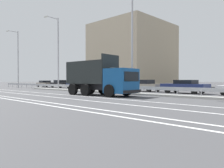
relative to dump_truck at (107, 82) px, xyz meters
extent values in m
plane|color=#424244|center=(-0.66, 1.26, -1.26)|extent=(320.00, 320.00, 0.00)
cube|color=silver|center=(-0.84, -1.87, -1.25)|extent=(65.62, 0.16, 0.01)
cube|color=silver|center=(-0.84, -4.08, -1.25)|extent=(65.62, 0.16, 0.01)
cube|color=silver|center=(-0.84, -6.55, -1.25)|extent=(65.62, 0.16, 0.01)
cube|color=silver|center=(-0.84, -7.38, -1.25)|extent=(65.62, 0.16, 0.01)
cube|color=gray|center=(-0.66, 2.92, -1.17)|extent=(36.09, 1.10, 0.18)
cube|color=#9EA0A5|center=(-0.66, 4.04, -0.64)|extent=(65.62, 0.04, 0.32)
cylinder|color=#ADADB2|center=(-33.17, 4.04, -0.95)|extent=(0.09, 0.09, 0.62)
cylinder|color=#ADADB2|center=(-31.07, 4.04, -0.95)|extent=(0.09, 0.09, 0.62)
cylinder|color=#ADADB2|center=(-28.97, 4.04, -0.95)|extent=(0.09, 0.09, 0.62)
cylinder|color=#ADADB2|center=(-26.88, 4.04, -0.95)|extent=(0.09, 0.09, 0.62)
cylinder|color=#ADADB2|center=(-24.78, 4.04, -0.95)|extent=(0.09, 0.09, 0.62)
cylinder|color=#ADADB2|center=(-22.68, 4.04, -0.95)|extent=(0.09, 0.09, 0.62)
cylinder|color=#ADADB2|center=(-20.58, 4.04, -0.95)|extent=(0.09, 0.09, 0.62)
cylinder|color=#ADADB2|center=(-18.49, 4.04, -0.95)|extent=(0.09, 0.09, 0.62)
cylinder|color=#ADADB2|center=(-16.39, 4.04, -0.95)|extent=(0.09, 0.09, 0.62)
cylinder|color=#ADADB2|center=(-14.29, 4.04, -0.95)|extent=(0.09, 0.09, 0.62)
cylinder|color=#ADADB2|center=(-12.19, 4.04, -0.95)|extent=(0.09, 0.09, 0.62)
cylinder|color=#ADADB2|center=(-10.10, 4.04, -0.95)|extent=(0.09, 0.09, 0.62)
cylinder|color=#ADADB2|center=(-8.00, 4.04, -0.95)|extent=(0.09, 0.09, 0.62)
cylinder|color=#ADADB2|center=(-5.90, 4.04, -0.95)|extent=(0.09, 0.09, 0.62)
cylinder|color=#ADADB2|center=(-3.80, 4.04, -0.95)|extent=(0.09, 0.09, 0.62)
cylinder|color=#ADADB2|center=(-1.71, 4.04, -0.95)|extent=(0.09, 0.09, 0.62)
cylinder|color=#ADADB2|center=(0.39, 4.04, -0.95)|extent=(0.09, 0.09, 0.62)
cylinder|color=#ADADB2|center=(2.49, 4.04, -0.95)|extent=(0.09, 0.09, 0.62)
cylinder|color=#ADADB2|center=(4.59, 4.04, -0.95)|extent=(0.09, 0.09, 0.62)
cylinder|color=#ADADB2|center=(6.68, 4.04, -0.95)|extent=(0.09, 0.09, 0.62)
cube|color=#144C8C|center=(1.58, 0.12, 0.07)|extent=(2.26, 2.53, 2.03)
cube|color=black|center=(2.63, 0.21, 0.42)|extent=(0.19, 2.03, 0.77)
cube|color=black|center=(2.66, 0.21, -0.79)|extent=(0.28, 2.32, 0.24)
cube|color=black|center=(-1.87, -0.15, -0.47)|extent=(4.93, 1.68, 0.53)
cube|color=#232828|center=(-1.87, -0.15, -0.15)|extent=(4.81, 2.63, 0.12)
cube|color=#232828|center=(-1.96, 0.94, 0.89)|extent=(4.64, 0.47, 1.95)
cube|color=#232828|center=(-1.78, -1.23, 0.89)|extent=(4.64, 0.47, 1.95)
cube|color=#232828|center=(0.40, 0.03, 1.13)|extent=(0.28, 2.28, 2.43)
cube|color=#232828|center=(-4.14, -0.33, 0.89)|extent=(0.28, 2.28, 1.95)
cylinder|color=black|center=(1.18, 1.26, -0.74)|extent=(1.06, 0.40, 1.04)
cylinder|color=black|center=(1.36, -1.06, -0.74)|extent=(1.06, 0.40, 1.04)
cylinder|color=black|center=(-1.60, 1.04, -0.74)|extent=(1.06, 0.40, 1.04)
cylinder|color=black|center=(-1.42, -1.28, -0.74)|extent=(1.06, 0.40, 1.04)
cylinder|color=black|center=(-3.29, 0.90, -0.74)|extent=(1.06, 0.40, 1.04)
cylinder|color=black|center=(-3.11, -1.41, -0.74)|extent=(1.06, 0.40, 1.04)
cylinder|color=white|center=(-4.73, 2.92, -1.11)|extent=(0.16, 0.16, 0.30)
cylinder|color=black|center=(-4.73, 2.92, -0.81)|extent=(0.16, 0.16, 0.30)
cylinder|color=white|center=(-4.73, 2.92, -0.52)|extent=(0.16, 0.16, 0.30)
cylinder|color=black|center=(-4.73, 2.92, -0.22)|extent=(0.16, 0.16, 0.30)
cylinder|color=white|center=(-4.73, 2.92, 0.07)|extent=(0.16, 0.16, 0.30)
cylinder|color=#1E4CB2|center=(-4.73, 2.92, 0.55)|extent=(0.67, 0.03, 0.67)
cylinder|color=white|center=(-4.73, 2.92, 0.55)|extent=(0.72, 0.02, 0.72)
cylinder|color=#ADADB2|center=(-25.63, 2.92, 3.80)|extent=(0.18, 0.18, 10.11)
cylinder|color=#ADADB2|center=(-25.63, 2.03, 8.70)|extent=(0.11, 1.79, 0.10)
cube|color=silver|center=(-25.64, 1.13, 8.62)|extent=(0.70, 0.20, 0.12)
cylinder|color=#ADADB2|center=(-12.51, 2.93, 3.69)|extent=(0.18, 0.18, 9.90)
cylinder|color=#ADADB2|center=(-12.46, 1.99, 8.49)|extent=(0.20, 1.88, 0.10)
cube|color=silver|center=(-12.41, 1.06, 8.41)|extent=(0.71, 0.24, 0.12)
cylinder|color=#ADADB2|center=(0.62, 2.74, 4.04)|extent=(0.18, 0.18, 10.59)
cube|color=gray|center=(-25.72, 8.24, -0.66)|extent=(4.06, 2.10, 0.59)
cube|color=black|center=(-25.84, 8.25, -0.15)|extent=(1.74, 1.77, 0.42)
cylinder|color=black|center=(-24.45, 9.11, -0.96)|extent=(0.61, 0.23, 0.60)
cylinder|color=black|center=(-24.53, 7.27, -0.96)|extent=(0.61, 0.23, 0.60)
cylinder|color=black|center=(-26.91, 9.22, -0.96)|extent=(0.61, 0.23, 0.60)
cylinder|color=black|center=(-26.99, 7.38, -0.96)|extent=(0.61, 0.23, 0.60)
cube|color=black|center=(-20.83, 8.56, -0.63)|extent=(4.24, 1.77, 0.65)
cube|color=black|center=(-20.96, 8.56, -0.08)|extent=(1.78, 1.55, 0.45)
cylinder|color=black|center=(-19.51, 9.39, -0.96)|extent=(0.60, 0.20, 0.60)
cylinder|color=black|center=(-19.52, 7.72, -0.96)|extent=(0.60, 0.20, 0.60)
cylinder|color=black|center=(-22.14, 9.40, -0.96)|extent=(0.60, 0.20, 0.60)
cylinder|color=black|center=(-22.14, 7.73, -0.96)|extent=(0.60, 0.20, 0.60)
cube|color=navy|center=(-14.97, 8.02, -0.62)|extent=(4.17, 1.75, 0.68)
cube|color=black|center=(-15.10, 8.03, -0.05)|extent=(1.77, 1.50, 0.46)
cylinder|color=black|center=(-13.67, 8.80, -0.96)|extent=(0.60, 0.21, 0.60)
cylinder|color=black|center=(-13.70, 7.21, -0.96)|extent=(0.60, 0.21, 0.60)
cylinder|color=black|center=(-16.24, 8.84, -0.96)|extent=(0.60, 0.21, 0.60)
cylinder|color=black|center=(-16.27, 7.25, -0.96)|extent=(0.60, 0.21, 0.60)
cube|color=#A3A3A8|center=(-8.50, 8.27, -0.60)|extent=(4.66, 1.90, 0.71)
cube|color=black|center=(-8.64, 8.27, 0.01)|extent=(1.99, 1.57, 0.52)
cylinder|color=black|center=(-7.04, 8.99, -0.96)|extent=(0.61, 0.23, 0.60)
cylinder|color=black|center=(-7.12, 7.40, -0.96)|extent=(0.61, 0.23, 0.60)
cylinder|color=black|center=(-9.88, 9.13, -0.96)|extent=(0.61, 0.23, 0.60)
cylinder|color=black|center=(-9.96, 7.54, -0.96)|extent=(0.61, 0.23, 0.60)
cube|color=gray|center=(-2.18, 8.56, -0.64)|extent=(4.43, 1.92, 0.63)
cube|color=black|center=(-2.05, 8.56, -0.07)|extent=(1.87, 1.67, 0.51)
cylinder|color=black|center=(-3.56, 7.68, -0.96)|extent=(0.60, 0.21, 0.60)
cylinder|color=black|center=(-3.54, 9.46, -0.96)|extent=(0.60, 0.21, 0.60)
cylinder|color=black|center=(-0.83, 7.65, -0.96)|extent=(0.60, 0.21, 0.60)
cylinder|color=black|center=(-0.81, 9.44, -0.96)|extent=(0.60, 0.21, 0.60)
cube|color=navy|center=(3.25, 8.21, -0.61)|extent=(4.74, 2.01, 0.70)
cube|color=black|center=(3.39, 8.21, -0.05)|extent=(2.00, 1.74, 0.41)
cylinder|color=black|center=(1.78, 7.31, -0.96)|extent=(0.60, 0.21, 0.60)
cylinder|color=black|center=(1.80, 9.16, -0.96)|extent=(0.60, 0.21, 0.60)
cylinder|color=black|center=(4.70, 7.27, -0.96)|extent=(0.60, 0.21, 0.60)
cylinder|color=black|center=(4.73, 9.11, -0.96)|extent=(0.60, 0.21, 0.60)
cylinder|color=black|center=(7.34, 7.43, -0.96)|extent=(0.61, 0.23, 0.60)
cube|color=tan|center=(-16.62, 24.46, 5.50)|extent=(14.02, 15.37, 13.52)
camera|label=1|loc=(13.66, -13.50, 0.13)|focal=35.00mm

